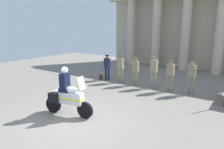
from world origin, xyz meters
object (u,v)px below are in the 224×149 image
(officer_in_row_3, at_px, (154,70))
(officer_in_row_5, at_px, (192,75))
(motorcycle_with_rider, at_px, (67,95))
(officer_in_row_4, at_px, (170,73))
(briefcase_on_ground, at_px, (101,77))
(officer_in_row_1, at_px, (120,66))
(officer_in_row_0, at_px, (107,65))
(officer_in_row_2, at_px, (135,69))

(officer_in_row_3, xyz_separation_m, officer_in_row_5, (2.01, -0.00, -0.03))
(officer_in_row_3, xyz_separation_m, motorcycle_with_rider, (-1.25, -5.29, -0.24))
(officer_in_row_4, xyz_separation_m, officer_in_row_5, (1.04, 0.13, 0.02))
(officer_in_row_3, height_order, officer_in_row_5, officer_in_row_3)
(briefcase_on_ground, bearing_deg, officer_in_row_1, 6.26)
(officer_in_row_3, height_order, officer_in_row_4, officer_in_row_3)
(motorcycle_with_rider, bearing_deg, briefcase_on_ground, 102.91)
(officer_in_row_0, height_order, officer_in_row_5, officer_in_row_5)
(officer_in_row_5, distance_m, briefcase_on_ground, 5.60)
(officer_in_row_2, relative_size, officer_in_row_3, 0.95)
(officer_in_row_3, distance_m, motorcycle_with_rider, 5.45)
(officer_in_row_2, relative_size, briefcase_on_ground, 4.60)
(officer_in_row_5, xyz_separation_m, motorcycle_with_rider, (-3.26, -5.29, -0.21))
(motorcycle_with_rider, relative_size, briefcase_on_ground, 5.76)
(officer_in_row_0, xyz_separation_m, briefcase_on_ground, (-0.38, -0.19, -0.77))
(officer_in_row_4, bearing_deg, officer_in_row_5, -172.44)
(officer_in_row_0, xyz_separation_m, officer_in_row_3, (3.15, 0.03, 0.09))
(officer_in_row_0, height_order, briefcase_on_ground, officer_in_row_0)
(officer_in_row_0, distance_m, officer_in_row_4, 4.12)
(officer_in_row_2, relative_size, officer_in_row_5, 0.97)
(officer_in_row_5, height_order, motorcycle_with_rider, motorcycle_with_rider)
(officer_in_row_0, relative_size, officer_in_row_5, 0.94)
(officer_in_row_1, bearing_deg, briefcase_on_ground, 6.73)
(officer_in_row_4, distance_m, motorcycle_with_rider, 5.63)
(officer_in_row_1, bearing_deg, officer_in_row_2, 177.79)
(officer_in_row_0, distance_m, briefcase_on_ground, 0.88)
(officer_in_row_3, xyz_separation_m, officer_in_row_4, (0.97, -0.13, -0.05))
(officer_in_row_5, bearing_deg, officer_in_row_2, 2.66)
(officer_in_row_5, distance_m, motorcycle_with_rider, 6.22)
(officer_in_row_2, bearing_deg, officer_in_row_4, -179.83)
(officer_in_row_3, bearing_deg, officer_in_row_4, 172.78)
(officer_in_row_4, relative_size, officer_in_row_5, 0.98)
(officer_in_row_2, xyz_separation_m, officer_in_row_3, (1.08, 0.12, 0.06))
(officer_in_row_2, distance_m, officer_in_row_4, 2.05)
(officer_in_row_2, relative_size, motorcycle_with_rider, 0.80)
(officer_in_row_0, height_order, officer_in_row_2, officer_in_row_2)
(officer_in_row_0, xyz_separation_m, officer_in_row_5, (5.16, 0.03, 0.06))
(motorcycle_with_rider, bearing_deg, officer_in_row_0, 98.57)
(officer_in_row_0, bearing_deg, officer_in_row_1, 178.17)
(briefcase_on_ground, bearing_deg, officer_in_row_4, 1.19)
(officer_in_row_1, xyz_separation_m, officer_in_row_3, (2.13, 0.07, 0.03))
(officer_in_row_1, relative_size, officer_in_row_4, 1.02)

